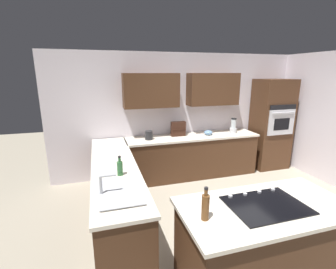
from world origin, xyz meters
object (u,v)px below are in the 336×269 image
(dish_soap_bottle, at_px, (120,168))
(oil_bottle, at_px, (205,206))
(cooktop, at_px, (266,205))
(wall_oven, at_px, (271,124))
(mixing_bowl, at_px, (208,133))
(kettle, at_px, (149,135))
(blender, at_px, (233,127))
(sink_unit, at_px, (119,191))
(spice_rack, at_px, (178,129))

(dish_soap_bottle, height_order, oil_bottle, oil_bottle)
(cooktop, bearing_deg, wall_oven, -129.78)
(mixing_bowl, distance_m, dish_soap_bottle, 2.56)
(wall_oven, relative_size, mixing_bowl, 11.47)
(kettle, xyz_separation_m, dish_soap_bottle, (0.72, 1.58, 0.02))
(dish_soap_bottle, bearing_deg, cooktop, 138.83)
(wall_oven, bearing_deg, mixing_bowl, 0.29)
(cooktop, height_order, dish_soap_bottle, dish_soap_bottle)
(wall_oven, bearing_deg, blender, 0.47)
(mixing_bowl, bearing_deg, sink_unit, 44.70)
(mixing_bowl, bearing_deg, spice_rack, -8.08)
(cooktop, bearing_deg, dish_soap_bottle, -41.17)
(spice_rack, relative_size, dish_soap_bottle, 1.17)
(wall_oven, height_order, cooktop, wall_oven)
(kettle, bearing_deg, mixing_bowl, 180.00)
(cooktop, distance_m, spice_rack, 2.84)
(blender, height_order, kettle, blender)
(cooktop, bearing_deg, mixing_bowl, -104.10)
(blender, bearing_deg, dish_soap_bottle, 31.04)
(dish_soap_bottle, bearing_deg, sink_unit, 83.05)
(sink_unit, relative_size, spice_rack, 2.28)
(spice_rack, distance_m, dish_soap_bottle, 2.16)
(wall_oven, relative_size, dish_soap_bottle, 7.79)
(mixing_bowl, bearing_deg, oil_bottle, 63.66)
(blender, relative_size, dish_soap_bottle, 1.26)
(sink_unit, distance_m, blender, 3.38)
(oil_bottle, bearing_deg, spice_rack, -104.20)
(wall_oven, xyz_separation_m, cooktop, (2.29, 2.75, -0.12))
(oil_bottle, bearing_deg, cooktop, -176.63)
(wall_oven, bearing_deg, spice_rack, -2.14)
(mixing_bowl, bearing_deg, dish_soap_bottle, 37.97)
(sink_unit, height_order, kettle, sink_unit)
(blender, xyz_separation_m, dish_soap_bottle, (2.62, 1.58, -0.04))
(cooktop, bearing_deg, spice_rack, -90.78)
(dish_soap_bottle, distance_m, oil_bottle, 1.37)
(mixing_bowl, bearing_deg, cooktop, 75.90)
(spice_rack, bearing_deg, oil_bottle, 75.80)
(dish_soap_bottle, bearing_deg, blender, -148.96)
(oil_bottle, bearing_deg, blender, -125.41)
(cooktop, relative_size, spice_rack, 2.47)
(blender, xyz_separation_m, oil_bottle, (1.98, 2.78, -0.01))
(oil_bottle, bearing_deg, dish_soap_bottle, -61.91)
(blender, bearing_deg, mixing_bowl, 0.00)
(wall_oven, relative_size, spice_rack, 6.68)
(cooktop, relative_size, kettle, 4.35)
(wall_oven, relative_size, kettle, 11.77)
(mixing_bowl, distance_m, kettle, 1.30)
(kettle, bearing_deg, spice_rack, -171.92)
(sink_unit, height_order, spice_rack, spice_rack)
(sink_unit, bearing_deg, dish_soap_bottle, -96.95)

